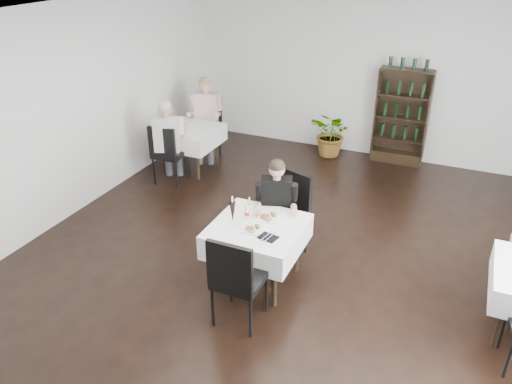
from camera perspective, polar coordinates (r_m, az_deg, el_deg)
room_shell at (r=5.32m, az=3.14°, el=2.28°), size 9.00×9.00×9.00m
wine_shelf at (r=9.35m, az=16.25°, el=8.14°), size 0.90×0.28×1.75m
main_table at (r=5.84m, az=0.17°, el=-5.05°), size 1.03×1.03×0.77m
left_table at (r=8.84m, az=-7.59°, el=6.35°), size 0.98×0.98×0.77m
potted_tree at (r=9.51m, az=8.71°, el=6.58°), size 0.97×0.91×0.87m
main_chair_far at (r=6.39m, az=3.63°, el=-1.90°), size 0.64×0.64×1.11m
main_chair_near at (r=5.20m, az=-2.31°, el=-9.61°), size 0.50×0.50×1.09m
left_chair_far at (r=9.46m, az=-5.71°, el=8.05°), size 0.67×0.68×1.14m
left_chair_near at (r=8.35m, az=-10.17°, el=4.66°), size 0.51×0.51×1.04m
diner_main at (r=6.16m, az=2.31°, el=-1.38°), size 0.59×0.63×1.37m
diner_left_far at (r=9.20m, az=-5.78°, el=9.00°), size 0.66×0.70×1.52m
diner_left_near at (r=8.29m, az=-10.01°, el=6.39°), size 0.64×0.68×1.46m
plate_far at (r=5.88m, az=1.40°, el=-2.90°), size 0.28×0.28×0.08m
plate_near at (r=5.66m, az=-0.41°, el=-4.25°), size 0.23×0.23×0.07m
pilsner_dark at (r=5.76m, az=-2.70°, el=-2.26°), size 0.08×0.08×0.34m
pilsner_lager at (r=5.84m, az=-0.76°, el=-2.02°), size 0.06×0.06×0.28m
coke_bottle at (r=5.84m, az=-1.04°, el=-2.36°), size 0.06×0.06×0.22m
napkin_cutlery at (r=5.53m, az=1.39°, el=-5.18°), size 0.23×0.23×0.02m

